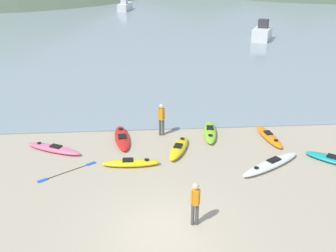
{
  "coord_description": "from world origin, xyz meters",
  "views": [
    {
      "loc": [
        -0.66,
        -11.06,
        8.82
      ],
      "look_at": [
        0.73,
        7.98,
        0.5
      ],
      "focal_mm": 42.0,
      "sensor_mm": 36.0,
      "label": 1
    }
  ],
  "objects_px": {
    "kayak_on_sand_7": "(335,160)",
    "moored_boat_2": "(125,6)",
    "loose_paddle": "(68,172)",
    "kayak_on_sand_5": "(54,149)",
    "person_near_foreground": "(195,201)",
    "kayak_on_sand_2": "(210,132)",
    "kayak_on_sand_0": "(131,163)",
    "kayak_on_sand_3": "(269,137)",
    "kayak_on_sand_8": "(179,148)",
    "kayak_on_sand_6": "(122,138)",
    "person_near_waterline": "(161,117)",
    "moored_boat_1": "(262,33)",
    "kayak_on_sand_1": "(271,164)"
  },
  "relations": [
    {
      "from": "kayak_on_sand_0",
      "to": "kayak_on_sand_2",
      "type": "distance_m",
      "value": 5.18
    },
    {
      "from": "kayak_on_sand_2",
      "to": "kayak_on_sand_3",
      "type": "relative_size",
      "value": 1.05
    },
    {
      "from": "kayak_on_sand_6",
      "to": "moored_boat_1",
      "type": "distance_m",
      "value": 28.98
    },
    {
      "from": "kayak_on_sand_8",
      "to": "person_near_waterline",
      "type": "relative_size",
      "value": 1.53
    },
    {
      "from": "kayak_on_sand_3",
      "to": "moored_boat_2",
      "type": "bearing_deg",
      "value": 99.57
    },
    {
      "from": "kayak_on_sand_0",
      "to": "kayak_on_sand_2",
      "type": "bearing_deg",
      "value": 36.4
    },
    {
      "from": "kayak_on_sand_1",
      "to": "person_near_foreground",
      "type": "height_order",
      "value": "person_near_foreground"
    },
    {
      "from": "kayak_on_sand_3",
      "to": "moored_boat_1",
      "type": "distance_m",
      "value": 26.33
    },
    {
      "from": "kayak_on_sand_1",
      "to": "kayak_on_sand_8",
      "type": "distance_m",
      "value": 4.43
    },
    {
      "from": "kayak_on_sand_3",
      "to": "kayak_on_sand_8",
      "type": "height_order",
      "value": "kayak_on_sand_8"
    },
    {
      "from": "kayak_on_sand_7",
      "to": "kayak_on_sand_3",
      "type": "bearing_deg",
      "value": 130.42
    },
    {
      "from": "kayak_on_sand_0",
      "to": "person_near_waterline",
      "type": "height_order",
      "value": "person_near_waterline"
    },
    {
      "from": "kayak_on_sand_5",
      "to": "person_near_foreground",
      "type": "bearing_deg",
      "value": -45.22
    },
    {
      "from": "kayak_on_sand_5",
      "to": "kayak_on_sand_1",
      "type": "bearing_deg",
      "value": -12.86
    },
    {
      "from": "kayak_on_sand_2",
      "to": "loose_paddle",
      "type": "xyz_separation_m",
      "value": [
        -6.95,
        -3.45,
        -0.15
      ]
    },
    {
      "from": "kayak_on_sand_8",
      "to": "person_near_foreground",
      "type": "height_order",
      "value": "person_near_foreground"
    },
    {
      "from": "kayak_on_sand_8",
      "to": "person_near_foreground",
      "type": "bearing_deg",
      "value": -89.94
    },
    {
      "from": "kayak_on_sand_2",
      "to": "kayak_on_sand_5",
      "type": "distance_m",
      "value": 8.07
    },
    {
      "from": "kayak_on_sand_1",
      "to": "loose_paddle",
      "type": "xyz_separation_m",
      "value": [
        -9.11,
        0.22,
        -0.14
      ]
    },
    {
      "from": "kayak_on_sand_8",
      "to": "person_near_foreground",
      "type": "relative_size",
      "value": 1.6
    },
    {
      "from": "kayak_on_sand_1",
      "to": "moored_boat_2",
      "type": "distance_m",
      "value": 56.21
    },
    {
      "from": "kayak_on_sand_3",
      "to": "kayak_on_sand_7",
      "type": "distance_m",
      "value": 3.53
    },
    {
      "from": "kayak_on_sand_1",
      "to": "moored_boat_1",
      "type": "distance_m",
      "value": 29.35
    },
    {
      "from": "person_near_foreground",
      "to": "kayak_on_sand_2",
      "type": "bearing_deg",
      "value": 76.22
    },
    {
      "from": "person_near_waterline",
      "to": "kayak_on_sand_3",
      "type": "bearing_deg",
      "value": -9.26
    },
    {
      "from": "kayak_on_sand_3",
      "to": "kayak_on_sand_6",
      "type": "xyz_separation_m",
      "value": [
        -7.64,
        0.4,
        -0.0
      ]
    },
    {
      "from": "kayak_on_sand_1",
      "to": "kayak_on_sand_5",
      "type": "xyz_separation_m",
      "value": [
        -10.11,
        2.31,
        -0.01
      ]
    },
    {
      "from": "kayak_on_sand_6",
      "to": "kayak_on_sand_8",
      "type": "relative_size",
      "value": 1.14
    },
    {
      "from": "kayak_on_sand_0",
      "to": "moored_boat_2",
      "type": "xyz_separation_m",
      "value": [
        -1.74,
        55.03,
        0.6
      ]
    },
    {
      "from": "person_near_foreground",
      "to": "moored_boat_2",
      "type": "distance_m",
      "value": 59.62
    },
    {
      "from": "kayak_on_sand_8",
      "to": "loose_paddle",
      "type": "bearing_deg",
      "value": -161.92
    },
    {
      "from": "loose_paddle",
      "to": "person_near_waterline",
      "type": "bearing_deg",
      "value": 39.38
    },
    {
      "from": "kayak_on_sand_2",
      "to": "moored_boat_1",
      "type": "relative_size",
      "value": 0.79
    },
    {
      "from": "person_near_foreground",
      "to": "moored_boat_2",
      "type": "relative_size",
      "value": 0.31
    },
    {
      "from": "kayak_on_sand_5",
      "to": "kayak_on_sand_7",
      "type": "relative_size",
      "value": 1.17
    },
    {
      "from": "kayak_on_sand_0",
      "to": "person_near_foreground",
      "type": "relative_size",
      "value": 1.56
    },
    {
      "from": "kayak_on_sand_0",
      "to": "kayak_on_sand_3",
      "type": "distance_m",
      "value": 7.51
    },
    {
      "from": "kayak_on_sand_0",
      "to": "moored_boat_1",
      "type": "bearing_deg",
      "value": 62.72
    },
    {
      "from": "moored_boat_2",
      "to": "person_near_waterline",
      "type": "bearing_deg",
      "value": -86.32
    },
    {
      "from": "kayak_on_sand_0",
      "to": "kayak_on_sand_3",
      "type": "bearing_deg",
      "value": 17.9
    },
    {
      "from": "person_near_waterline",
      "to": "moored_boat_2",
      "type": "relative_size",
      "value": 0.32
    },
    {
      "from": "kayak_on_sand_0",
      "to": "kayak_on_sand_6",
      "type": "xyz_separation_m",
      "value": [
        -0.49,
        2.71,
        -0.0
      ]
    },
    {
      "from": "moored_boat_1",
      "to": "loose_paddle",
      "type": "bearing_deg",
      "value": -121.31
    },
    {
      "from": "kayak_on_sand_2",
      "to": "kayak_on_sand_3",
      "type": "bearing_deg",
      "value": -14.33
    },
    {
      "from": "loose_paddle",
      "to": "kayak_on_sand_5",
      "type": "bearing_deg",
      "value": 115.69
    },
    {
      "from": "person_near_waterline",
      "to": "kayak_on_sand_0",
      "type": "bearing_deg",
      "value": -116.29
    },
    {
      "from": "kayak_on_sand_6",
      "to": "moored_boat_2",
      "type": "relative_size",
      "value": 0.56
    },
    {
      "from": "kayak_on_sand_7",
      "to": "moored_boat_2",
      "type": "bearing_deg",
      "value": 101.41
    },
    {
      "from": "kayak_on_sand_2",
      "to": "moored_boat_2",
      "type": "bearing_deg",
      "value": 96.49
    },
    {
      "from": "kayak_on_sand_5",
      "to": "moored_boat_2",
      "type": "xyz_separation_m",
      "value": [
        2.05,
        53.32,
        0.6
      ]
    }
  ]
}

